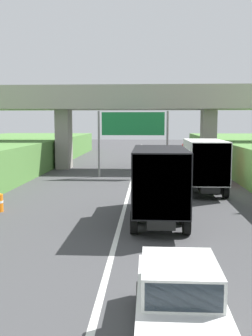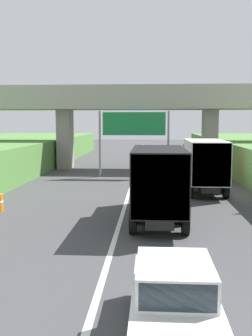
{
  "view_description": "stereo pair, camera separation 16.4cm",
  "coord_description": "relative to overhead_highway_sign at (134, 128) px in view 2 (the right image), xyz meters",
  "views": [
    {
      "loc": [
        1.21,
        -1.75,
        4.58
      ],
      "look_at": [
        0.0,
        19.74,
        2.0
      ],
      "focal_mm": 40.92,
      "sensor_mm": 36.0,
      "label": 1
    },
    {
      "loc": [
        1.38,
        -1.74,
        4.58
      ],
      "look_at": [
        0.0,
        19.74,
        2.0
      ],
      "focal_mm": 40.92,
      "sensor_mm": 36.0,
      "label": 2
    }
  ],
  "objects": [
    {
      "name": "truck_black",
      "position": [
        1.75,
        -14.16,
        -2.15
      ],
      "size": [
        2.44,
        7.3,
        3.44
      ],
      "color": "black",
      "rests_on": "ground"
    },
    {
      "name": "overpass_bridge",
      "position": [
        0.0,
        5.85,
        1.99
      ],
      "size": [
        40.0,
        4.8,
        8.01
      ],
      "color": "#9E998E",
      "rests_on": "ground"
    },
    {
      "name": "lane_centre_stripe",
      "position": [
        0.0,
        -1.33,
        -4.08
      ],
      "size": [
        0.2,
        97.43,
        0.01
      ],
      "primitive_type": "cube",
      "color": "white",
      "rests_on": "ground"
    },
    {
      "name": "overhead_highway_sign",
      "position": [
        0.0,
        0.0,
        0.0
      ],
      "size": [
        5.88,
        0.18,
        5.51
      ],
      "color": "slate",
      "rests_on": "ground"
    },
    {
      "name": "truck_red",
      "position": [
        4.88,
        -6.38,
        -2.15
      ],
      "size": [
        2.44,
        7.3,
        3.44
      ],
      "color": "black",
      "rests_on": "ground"
    },
    {
      "name": "car_white",
      "position": [
        1.89,
        -24.07,
        -3.23
      ],
      "size": [
        1.86,
        4.1,
        1.72
      ],
      "color": "silver",
      "rests_on": "ground"
    }
  ]
}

